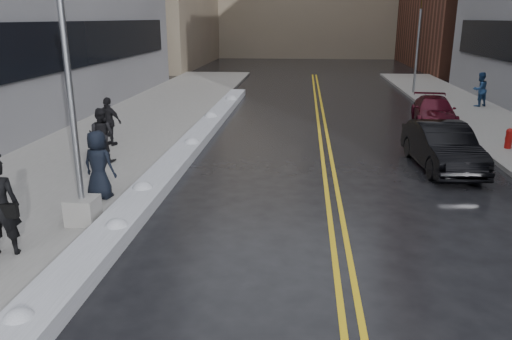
% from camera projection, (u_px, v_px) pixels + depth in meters
% --- Properties ---
extents(ground, '(160.00, 160.00, 0.00)m').
position_uv_depth(ground, '(210.00, 279.00, 9.27)').
color(ground, black).
rests_on(ground, ground).
extents(sidewalk_west, '(5.50, 50.00, 0.15)m').
position_uv_depth(sidewalk_west, '(111.00, 141.00, 19.29)').
color(sidewalk_west, gray).
rests_on(sidewalk_west, ground).
extents(lane_line_left, '(0.12, 50.00, 0.01)m').
position_uv_depth(lane_line_left, '(321.00, 148.00, 18.58)').
color(lane_line_left, gold).
rests_on(lane_line_left, ground).
extents(lane_line_right, '(0.12, 50.00, 0.01)m').
position_uv_depth(lane_line_right, '(329.00, 148.00, 18.55)').
color(lane_line_right, gold).
rests_on(lane_line_right, ground).
extents(snow_ridge, '(0.90, 30.00, 0.34)m').
position_uv_depth(snow_ridge, '(182.00, 154.00, 17.06)').
color(snow_ridge, silver).
rests_on(snow_ridge, ground).
extents(lamppost, '(0.65, 0.65, 7.62)m').
position_uv_depth(lamppost, '(73.00, 120.00, 10.73)').
color(lamppost, gray).
rests_on(lamppost, sidewalk_west).
extents(fire_hydrant, '(0.26, 0.26, 0.73)m').
position_uv_depth(fire_hydrant, '(509.00, 137.00, 17.82)').
color(fire_hydrant, maroon).
rests_on(fire_hydrant, sidewalk_east).
extents(traffic_signal, '(0.16, 0.20, 6.00)m').
position_uv_depth(traffic_signal, '(418.00, 39.00, 30.35)').
color(traffic_signal, gray).
rests_on(traffic_signal, sidewalk_east).
extents(pedestrian_b, '(0.91, 0.74, 1.76)m').
position_uv_depth(pedestrian_b, '(101.00, 135.00, 16.05)').
color(pedestrian_b, black).
rests_on(pedestrian_b, sidewalk_west).
extents(pedestrian_c, '(0.98, 0.76, 1.78)m').
position_uv_depth(pedestrian_c, '(99.00, 165.00, 12.76)').
color(pedestrian_c, black).
rests_on(pedestrian_c, sidewalk_west).
extents(pedestrian_d, '(1.12, 0.71, 1.77)m').
position_uv_depth(pedestrian_d, '(109.00, 122.00, 18.08)').
color(pedestrian_d, black).
rests_on(pedestrian_d, sidewalk_west).
extents(pedestrian_east, '(1.07, 0.99, 1.77)m').
position_uv_depth(pedestrian_east, '(480.00, 89.00, 26.17)').
color(pedestrian_east, navy).
rests_on(pedestrian_east, sidewalk_east).
extents(car_black, '(1.84, 4.49, 1.45)m').
position_uv_depth(car_black, '(442.00, 146.00, 15.86)').
color(car_black, black).
rests_on(car_black, ground).
extents(car_maroon, '(2.18, 4.39, 1.23)m').
position_uv_depth(car_maroon, '(434.00, 111.00, 22.43)').
color(car_maroon, '#490B19').
rests_on(car_maroon, ground).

